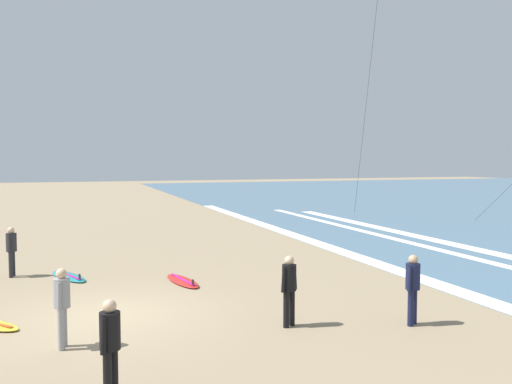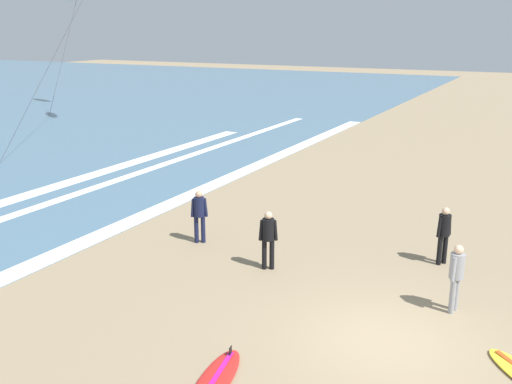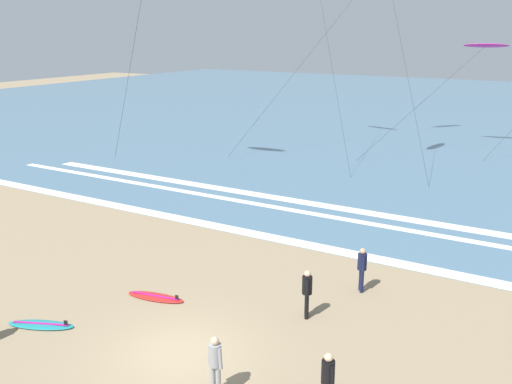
{
  "view_description": "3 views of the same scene",
  "coord_description": "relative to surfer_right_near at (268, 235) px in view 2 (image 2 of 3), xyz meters",
  "views": [
    {
      "loc": [
        12.89,
        -0.79,
        3.73
      ],
      "look_at": [
        -1.94,
        4.37,
        2.76
      ],
      "focal_mm": 37.08,
      "sensor_mm": 36.0,
      "label": 1
    },
    {
      "loc": [
        -10.48,
        -2.52,
        6.16
      ],
      "look_at": [
        -0.07,
        2.91,
        2.8
      ],
      "focal_mm": 40.29,
      "sensor_mm": 36.0,
      "label": 2
    },
    {
      "loc": [
        9.16,
        -11.2,
        8.8
      ],
      "look_at": [
        -0.59,
        5.23,
        3.36
      ],
      "focal_mm": 40.19,
      "sensor_mm": 36.0,
      "label": 3
    }
  ],
  "objects": [
    {
      "name": "surfer_foreground_main",
      "position": [
        2.48,
        -4.01,
        0.0
      ],
      "size": [
        0.47,
        0.36,
        1.6
      ],
      "color": "black",
      "rests_on": "ground"
    },
    {
      "name": "wave_foam_shoreline",
      "position": [
        -2.83,
        5.72,
        -0.94
      ],
      "size": [
        55.45,
        0.77,
        0.01
      ],
      "primitive_type": "cube",
      "color": "white",
      "rests_on": "ocean_surface"
    },
    {
      "name": "ground_plane",
      "position": [
        -2.17,
        -3.72,
        -0.96
      ],
      "size": [
        160.0,
        160.0,
        0.0
      ],
      "primitive_type": "plane",
      "color": "#937F60"
    },
    {
      "name": "surfer_right_near",
      "position": [
        0.0,
        0.0,
        0.0
      ],
      "size": [
        0.32,
        0.49,
        1.6
      ],
      "color": "black",
      "rests_on": "ground"
    },
    {
      "name": "surfer_left_far",
      "position": [
        0.81,
        2.67,
        0.0
      ],
      "size": [
        0.34,
        0.48,
        1.6
      ],
      "color": "#141938",
      "rests_on": "ground"
    },
    {
      "name": "wave_foam_mid_break",
      "position": [
        -0.48,
        9.7,
        -0.94
      ],
      "size": [
        49.95,
        0.52,
        0.01
      ],
      "primitive_type": "cube",
      "color": "white",
      "rests_on": "ocean_surface"
    },
    {
      "name": "surfer_mid_group",
      "position": [
        -0.21,
        -4.76,
        0.0
      ],
      "size": [
        0.51,
        0.32,
        1.6
      ],
      "color": "gray",
      "rests_on": "ground"
    },
    {
      "name": "surfboard_right_spare",
      "position": [
        -4.99,
        -1.42,
        -0.91
      ],
      "size": [
        2.17,
        0.97,
        0.25
      ],
      "color": "red",
      "rests_on": "ground"
    }
  ]
}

